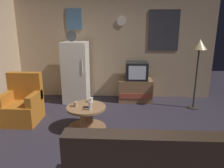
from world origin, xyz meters
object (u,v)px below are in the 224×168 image
at_px(mug_ceramic_tan, 76,104).
at_px(remote_control, 88,107).
at_px(standing_lamp, 199,50).
at_px(wine_glass, 90,106).
at_px(coffee_table, 86,118).
at_px(fridge, 76,72).
at_px(armchair, 22,105).
at_px(crt_tv, 137,71).
at_px(mug_ceramic_white, 91,100).
at_px(tv_stand, 135,90).

distance_m(mug_ceramic_tan, remote_control, 0.23).
bearing_deg(standing_lamp, wine_glass, -149.10).
height_order(standing_lamp, coffee_table, standing_lamp).
height_order(fridge, coffee_table, fridge).
distance_m(remote_control, armchair, 1.43).
height_order(mug_ceramic_tan, remote_control, mug_ceramic_tan).
height_order(crt_tv, standing_lamp, standing_lamp).
bearing_deg(coffee_table, armchair, 167.33).
height_order(fridge, wine_glass, fridge).
bearing_deg(mug_ceramic_tan, mug_ceramic_white, 44.81).
bearing_deg(fridge, mug_ceramic_white, -66.58).
height_order(coffee_table, armchair, armchair).
xyz_separation_m(fridge, mug_ceramic_tan, (0.32, -1.54, -0.26)).
distance_m(wine_glass, remote_control, 0.14).
relative_size(mug_ceramic_white, remote_control, 0.60).
height_order(crt_tv, mug_ceramic_white, crt_tv).
bearing_deg(remote_control, armchair, 168.89).
height_order(standing_lamp, mug_ceramic_tan, standing_lamp).
height_order(crt_tv, remote_control, crt_tv).
bearing_deg(mug_ceramic_tan, standing_lamp, 25.17).
bearing_deg(standing_lamp, crt_tv, 160.54).
bearing_deg(tv_stand, armchair, -150.11).
xyz_separation_m(coffee_table, mug_ceramic_tan, (-0.19, -0.01, 0.27)).
xyz_separation_m(wine_glass, armchair, (-1.44, 0.46, -0.18)).
xyz_separation_m(coffee_table, armchair, (-1.34, 0.30, 0.12)).
height_order(mug_ceramic_tan, armchair, armchair).
bearing_deg(crt_tv, fridge, -175.98).
distance_m(tv_stand, crt_tv, 0.50).
bearing_deg(remote_control, fridge, 112.27).
distance_m(fridge, mug_ceramic_white, 1.44).
xyz_separation_m(coffee_table, wine_glass, (0.10, -0.16, 0.30)).
bearing_deg(standing_lamp, tv_stand, 160.77).
distance_m(standing_lamp, mug_ceramic_white, 2.60).
distance_m(coffee_table, remote_control, 0.24).
height_order(wine_glass, armchair, armchair).
distance_m(tv_stand, wine_glass, 2.02).
distance_m(tv_stand, mug_ceramic_white, 1.70).
bearing_deg(remote_control, mug_ceramic_white, 89.49).
bearing_deg(fridge, wine_glass, -70.24).
xyz_separation_m(crt_tv, remote_control, (-0.97, -1.69, -0.33)).
xyz_separation_m(tv_stand, remote_control, (-0.95, -1.69, 0.17)).
height_order(tv_stand, standing_lamp, standing_lamp).
relative_size(crt_tv, coffee_table, 0.75).
height_order(mug_ceramic_white, remote_control, mug_ceramic_white).
distance_m(coffee_table, mug_ceramic_white, 0.36).
bearing_deg(wine_glass, remote_control, 121.24).
height_order(tv_stand, crt_tv, crt_tv).
relative_size(wine_glass, remote_control, 1.00).
xyz_separation_m(crt_tv, mug_ceramic_tan, (-1.19, -1.65, -0.29)).
bearing_deg(tv_stand, crt_tv, -2.77).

